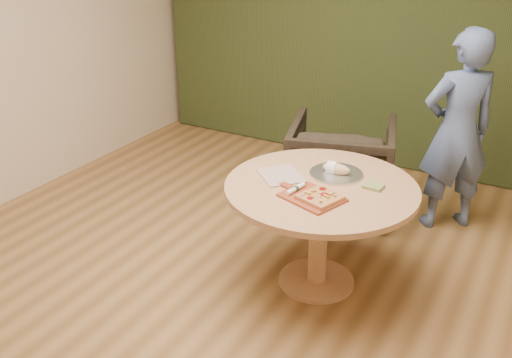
{
  "coord_description": "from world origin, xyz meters",
  "views": [
    {
      "loc": [
        1.65,
        -2.48,
        2.33
      ],
      "look_at": [
        0.11,
        0.25,
        0.87
      ],
      "focal_mm": 40.0,
      "sensor_mm": 36.0,
      "label": 1
    }
  ],
  "objects_px": {
    "pedestal_table": "(320,204)",
    "person_standing": "(457,132)",
    "serving_tray": "(336,174)",
    "bread_roll": "(335,168)",
    "flatbread_pizza": "(320,197)",
    "armchair": "(341,162)",
    "cutlery_roll": "(296,189)",
    "pizza_paddle": "(311,197)"
  },
  "relations": [
    {
      "from": "cutlery_roll",
      "to": "bread_roll",
      "type": "distance_m",
      "value": 0.39
    },
    {
      "from": "pedestal_table",
      "to": "pizza_paddle",
      "type": "bearing_deg",
      "value": -84.84
    },
    {
      "from": "pedestal_table",
      "to": "flatbread_pizza",
      "type": "relative_size",
      "value": 4.47
    },
    {
      "from": "pedestal_table",
      "to": "serving_tray",
      "type": "bearing_deg",
      "value": 83.59
    },
    {
      "from": "serving_tray",
      "to": "person_standing",
      "type": "height_order",
      "value": "person_standing"
    },
    {
      "from": "armchair",
      "to": "pedestal_table",
      "type": "bearing_deg",
      "value": 88.12
    },
    {
      "from": "person_standing",
      "to": "serving_tray",
      "type": "bearing_deg",
      "value": 24.47
    },
    {
      "from": "serving_tray",
      "to": "bread_roll",
      "type": "bearing_deg",
      "value": 180.0
    },
    {
      "from": "pedestal_table",
      "to": "cutlery_roll",
      "type": "xyz_separation_m",
      "value": [
        -0.09,
        -0.18,
        0.17
      ]
    },
    {
      "from": "pedestal_table",
      "to": "bread_roll",
      "type": "distance_m",
      "value": 0.27
    },
    {
      "from": "pedestal_table",
      "to": "bread_roll",
      "type": "xyz_separation_m",
      "value": [
        0.01,
        0.2,
        0.18
      ]
    },
    {
      "from": "bread_roll",
      "to": "pedestal_table",
      "type": "bearing_deg",
      "value": -93.83
    },
    {
      "from": "cutlery_roll",
      "to": "serving_tray",
      "type": "relative_size",
      "value": 0.56
    },
    {
      "from": "flatbread_pizza",
      "to": "person_standing",
      "type": "relative_size",
      "value": 0.17
    },
    {
      "from": "pizza_paddle",
      "to": "serving_tray",
      "type": "height_order",
      "value": "serving_tray"
    },
    {
      "from": "pizza_paddle",
      "to": "person_standing",
      "type": "bearing_deg",
      "value": 88.13
    },
    {
      "from": "serving_tray",
      "to": "bread_roll",
      "type": "distance_m",
      "value": 0.04
    },
    {
      "from": "pizza_paddle",
      "to": "cutlery_roll",
      "type": "height_order",
      "value": "cutlery_roll"
    },
    {
      "from": "pizza_paddle",
      "to": "armchair",
      "type": "bearing_deg",
      "value": 121.79
    },
    {
      "from": "flatbread_pizza",
      "to": "cutlery_roll",
      "type": "xyz_separation_m",
      "value": [
        -0.18,
        0.03,
        0.0
      ]
    },
    {
      "from": "flatbread_pizza",
      "to": "person_standing",
      "type": "height_order",
      "value": "person_standing"
    },
    {
      "from": "armchair",
      "to": "cutlery_roll",
      "type": "bearing_deg",
      "value": 82.16
    },
    {
      "from": "pedestal_table",
      "to": "pizza_paddle",
      "type": "distance_m",
      "value": 0.25
    },
    {
      "from": "flatbread_pizza",
      "to": "cutlery_roll",
      "type": "relative_size",
      "value": 1.4
    },
    {
      "from": "serving_tray",
      "to": "armchair",
      "type": "distance_m",
      "value": 1.03
    },
    {
      "from": "pedestal_table",
      "to": "person_standing",
      "type": "distance_m",
      "value": 1.42
    },
    {
      "from": "serving_tray",
      "to": "armchair",
      "type": "bearing_deg",
      "value": 108.42
    },
    {
      "from": "pedestal_table",
      "to": "armchair",
      "type": "relative_size",
      "value": 1.44
    },
    {
      "from": "flatbread_pizza",
      "to": "armchair",
      "type": "xyz_separation_m",
      "value": [
        -0.37,
        1.34,
        -0.34
      ]
    },
    {
      "from": "pedestal_table",
      "to": "flatbread_pizza",
      "type": "bearing_deg",
      "value": -69.0
    },
    {
      "from": "armchair",
      "to": "person_standing",
      "type": "bearing_deg",
      "value": 174.15
    },
    {
      "from": "serving_tray",
      "to": "armchair",
      "type": "height_order",
      "value": "armchair"
    },
    {
      "from": "cutlery_roll",
      "to": "pedestal_table",
      "type": "bearing_deg",
      "value": 72.99
    },
    {
      "from": "pedestal_table",
      "to": "pizza_paddle",
      "type": "height_order",
      "value": "pizza_paddle"
    },
    {
      "from": "pedestal_table",
      "to": "serving_tray",
      "type": "distance_m",
      "value": 0.25
    },
    {
      "from": "armchair",
      "to": "pizza_paddle",
      "type": "bearing_deg",
      "value": 86.76
    },
    {
      "from": "serving_tray",
      "to": "bread_roll",
      "type": "xyz_separation_m",
      "value": [
        -0.01,
        0.0,
        0.04
      ]
    },
    {
      "from": "pedestal_table",
      "to": "person_standing",
      "type": "relative_size",
      "value": 0.78
    },
    {
      "from": "pedestal_table",
      "to": "bread_roll",
      "type": "height_order",
      "value": "bread_roll"
    },
    {
      "from": "bread_roll",
      "to": "armchair",
      "type": "relative_size",
      "value": 0.22
    },
    {
      "from": "pizza_paddle",
      "to": "serving_tray",
      "type": "distance_m",
      "value": 0.4
    },
    {
      "from": "pizza_paddle",
      "to": "person_standing",
      "type": "xyz_separation_m",
      "value": [
        0.56,
        1.48,
        0.05
      ]
    }
  ]
}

